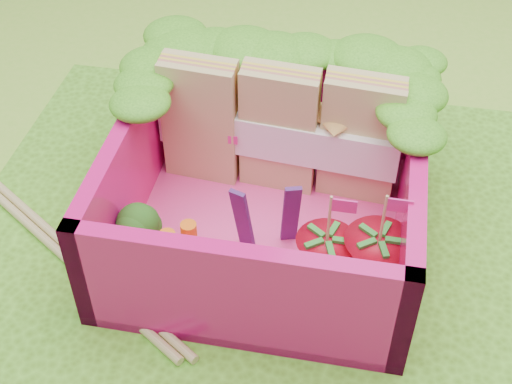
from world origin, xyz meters
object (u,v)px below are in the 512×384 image
object	(u,v)px
bento_box	(266,189)
strawberry_left	(325,260)
broccoli	(137,227)
sandwich_stack	(280,130)
strawberry_right	(376,263)
chopsticks	(43,231)

from	to	relation	value
bento_box	strawberry_left	world-z (taller)	bento_box
bento_box	broccoli	size ratio (longest dim) A/B	4.16
bento_box	sandwich_stack	distance (m)	0.33
sandwich_stack	strawberry_right	distance (m)	0.79
bento_box	chopsticks	xyz separation A→B (m)	(-1.01, -0.20, -0.25)
broccoli	strawberry_right	xyz separation A→B (m)	(1.01, 0.00, -0.02)
strawberry_left	strawberry_right	size ratio (longest dim) A/B	0.95
bento_box	strawberry_left	distance (m)	0.42
bento_box	strawberry_left	xyz separation A→B (m)	(0.30, -0.28, -0.09)
sandwich_stack	strawberry_right	size ratio (longest dim) A/B	2.17
strawberry_left	strawberry_right	xyz separation A→B (m)	(0.20, 0.01, 0.01)
bento_box	broccoli	bearing A→B (deg)	-151.59
broccoli	bento_box	bearing A→B (deg)	28.41
bento_box	chopsticks	distance (m)	1.06
chopsticks	strawberry_right	bearing A→B (deg)	-2.71
sandwich_stack	strawberry_left	bearing A→B (deg)	-64.32
bento_box	chopsticks	size ratio (longest dim) A/B	0.74
broccoli	chopsticks	bearing A→B (deg)	171.41
bento_box	strawberry_left	size ratio (longest dim) A/B	2.64
strawberry_left	bento_box	bearing A→B (deg)	136.52
strawberry_left	chopsticks	xyz separation A→B (m)	(-1.30, 0.08, -0.16)
broccoli	strawberry_left	distance (m)	0.80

